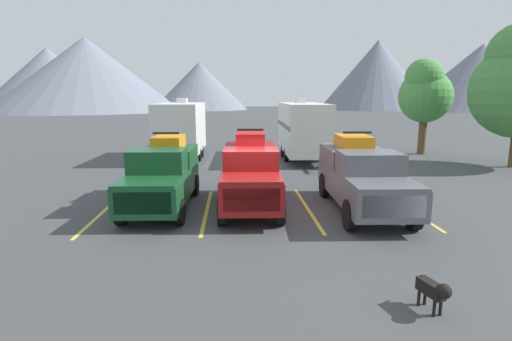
{
  "coord_description": "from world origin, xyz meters",
  "views": [
    {
      "loc": [
        -0.82,
        -12.94,
        3.98
      ],
      "look_at": [
        0.0,
        1.67,
        1.2
      ],
      "focal_mm": 28.36,
      "sensor_mm": 36.0,
      "label": 1
    }
  ],
  "objects_px": {
    "pickup_truck_a": "(163,174)",
    "pickup_truck_b": "(251,172)",
    "dog": "(435,290)",
    "camper_trailer_b": "(302,127)",
    "pickup_truck_c": "(362,175)",
    "camper_trailer_a": "(181,127)"
  },
  "relations": [
    {
      "from": "pickup_truck_a",
      "to": "pickup_truck_c",
      "type": "relative_size",
      "value": 0.94
    },
    {
      "from": "pickup_truck_b",
      "to": "camper_trailer_b",
      "type": "xyz_separation_m",
      "value": [
        3.63,
        10.52,
        0.72
      ]
    },
    {
      "from": "dog",
      "to": "pickup_truck_b",
      "type": "bearing_deg",
      "value": 112.42
    },
    {
      "from": "pickup_truck_a",
      "to": "pickup_truck_c",
      "type": "height_order",
      "value": "pickup_truck_c"
    },
    {
      "from": "pickup_truck_a",
      "to": "pickup_truck_c",
      "type": "distance_m",
      "value": 6.99
    },
    {
      "from": "pickup_truck_b",
      "to": "dog",
      "type": "distance_m",
      "value": 8.04
    },
    {
      "from": "pickup_truck_b",
      "to": "camper_trailer_b",
      "type": "bearing_deg",
      "value": 70.95
    },
    {
      "from": "camper_trailer_a",
      "to": "dog",
      "type": "height_order",
      "value": "camper_trailer_a"
    },
    {
      "from": "pickup_truck_c",
      "to": "pickup_truck_a",
      "type": "bearing_deg",
      "value": 174.06
    },
    {
      "from": "pickup_truck_a",
      "to": "camper_trailer_a",
      "type": "relative_size",
      "value": 0.76
    },
    {
      "from": "pickup_truck_c",
      "to": "camper_trailer_a",
      "type": "bearing_deg",
      "value": 123.71
    },
    {
      "from": "pickup_truck_a",
      "to": "camper_trailer_a",
      "type": "xyz_separation_m",
      "value": [
        -0.69,
        10.74,
        0.78
      ]
    },
    {
      "from": "camper_trailer_b",
      "to": "camper_trailer_a",
      "type": "bearing_deg",
      "value": 176.65
    },
    {
      "from": "pickup_truck_a",
      "to": "pickup_truck_b",
      "type": "relative_size",
      "value": 1.02
    },
    {
      "from": "pickup_truck_a",
      "to": "pickup_truck_b",
      "type": "distance_m",
      "value": 3.11
    },
    {
      "from": "pickup_truck_b",
      "to": "pickup_truck_c",
      "type": "distance_m",
      "value": 3.88
    },
    {
      "from": "camper_trailer_a",
      "to": "dog",
      "type": "distance_m",
      "value": 19.65
    },
    {
      "from": "camper_trailer_b",
      "to": "pickup_truck_c",
      "type": "bearing_deg",
      "value": -88.88
    },
    {
      "from": "pickup_truck_b",
      "to": "dog",
      "type": "relative_size",
      "value": 6.51
    },
    {
      "from": "pickup_truck_a",
      "to": "camper_trailer_b",
      "type": "distance_m",
      "value": 12.33
    },
    {
      "from": "pickup_truck_b",
      "to": "pickup_truck_c",
      "type": "relative_size",
      "value": 0.92
    },
    {
      "from": "pickup_truck_b",
      "to": "dog",
      "type": "bearing_deg",
      "value": -67.58
    }
  ]
}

